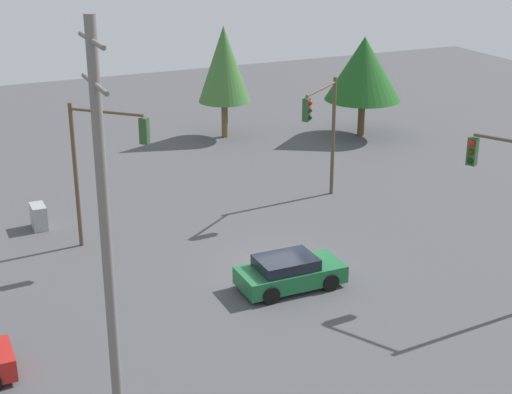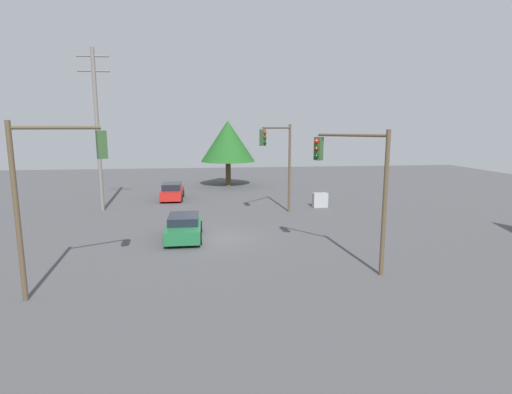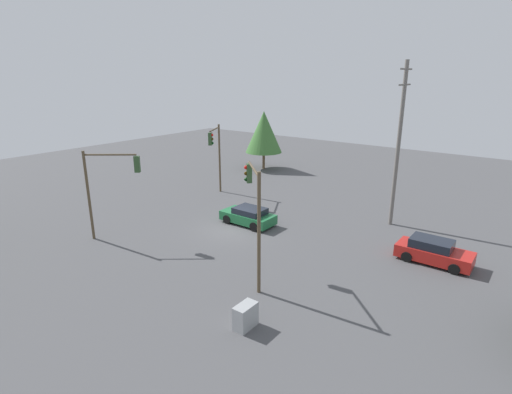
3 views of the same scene
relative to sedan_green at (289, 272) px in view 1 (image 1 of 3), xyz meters
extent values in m
plane|color=#4C4C4F|center=(1.54, -0.23, -0.64)|extent=(80.00, 80.00, 0.00)
cube|color=#1E6638|center=(0.00, -0.05, -0.11)|extent=(1.85, 4.05, 0.68)
cube|color=black|center=(0.00, 0.16, 0.44)|extent=(1.62, 2.23, 0.43)
cylinder|color=black|center=(0.88, -1.30, -0.30)|extent=(0.22, 0.68, 0.68)
cylinder|color=black|center=(-0.88, -1.30, -0.30)|extent=(0.22, 0.68, 0.68)
cylinder|color=black|center=(0.88, 1.21, -0.30)|extent=(0.22, 0.68, 0.68)
cylinder|color=black|center=(-0.88, 1.21, -0.30)|extent=(0.22, 0.68, 0.68)
cube|color=#2D4C28|center=(-2.58, -6.06, 4.80)|extent=(0.43, 0.41, 1.05)
sphere|color=red|center=(-2.66, -5.90, 5.13)|extent=(0.22, 0.22, 0.22)
sphere|color=#392605|center=(-2.66, -5.90, 4.80)|extent=(0.22, 0.22, 0.22)
sphere|color=black|center=(-2.66, -5.90, 4.46)|extent=(0.22, 0.22, 0.22)
cylinder|color=brown|center=(7.27, 6.39, 2.52)|extent=(0.18, 0.18, 6.31)
cylinder|color=brown|center=(6.12, 5.20, 5.42)|extent=(2.39, 2.47, 0.12)
cube|color=#2D4C28|center=(4.97, 4.00, 4.79)|extent=(0.44, 0.44, 1.05)
sphere|color=red|center=(5.09, 3.88, 5.13)|extent=(0.22, 0.22, 0.22)
sphere|color=#392605|center=(5.09, 3.88, 4.79)|extent=(0.22, 0.22, 0.22)
sphere|color=black|center=(5.09, 3.88, 4.46)|extent=(0.22, 0.22, 0.22)
cylinder|color=brown|center=(8.44, -6.65, 2.36)|extent=(0.18, 0.18, 6.00)
cylinder|color=brown|center=(7.41, -5.33, 5.11)|extent=(2.15, 2.72, 0.12)
cube|color=#2D4C28|center=(6.39, -4.01, 4.48)|extent=(0.43, 0.44, 1.05)
sphere|color=red|center=(6.25, -4.11, 4.82)|extent=(0.22, 0.22, 0.22)
sphere|color=#392605|center=(6.25, -4.11, 4.48)|extent=(0.22, 0.22, 0.22)
sphere|color=black|center=(6.25, -4.11, 4.15)|extent=(0.22, 0.22, 0.22)
cylinder|color=slate|center=(-6.36, 8.39, 5.15)|extent=(0.28, 0.28, 11.56)
cylinder|color=slate|center=(-6.36, 8.39, 10.33)|extent=(2.20, 0.12, 0.12)
cylinder|color=slate|center=(-6.36, 8.39, 9.33)|extent=(2.20, 0.12, 0.12)
cube|color=#9EA0A3|center=(9.99, 7.70, -0.08)|extent=(1.11, 0.62, 1.11)
cylinder|color=brown|center=(20.27, -5.66, 0.51)|extent=(0.40, 0.40, 2.30)
cone|color=#3D7033|center=(20.27, -5.66, 4.00)|extent=(3.21, 3.21, 4.67)
cylinder|color=brown|center=(16.99, -13.66, 0.53)|extent=(0.43, 0.43, 2.33)
cone|color=#1E561E|center=(16.99, -13.66, 3.66)|extent=(4.76, 4.76, 3.92)
camera|label=1|loc=(-24.06, 12.37, 13.22)|focal=55.00mm
camera|label=2|loc=(1.27, -21.73, 5.42)|focal=28.00mm
camera|label=3|loc=(21.72, 17.15, 10.01)|focal=28.00mm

